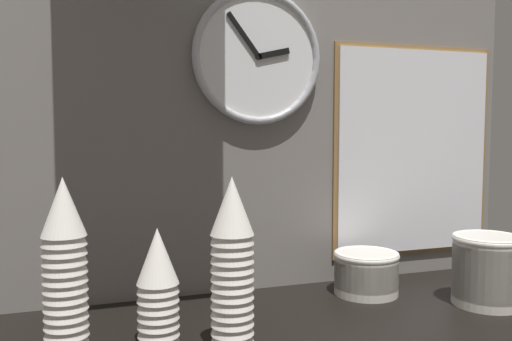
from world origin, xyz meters
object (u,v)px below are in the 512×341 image
cup_stack_center (232,265)px  menu_board (413,151)px  bowl_stack_far_right (487,269)px  cup_stack_left (65,266)px  bowl_stack_right (366,272)px  cup_stack_center_left (158,286)px  wall_clock (258,57)px

cup_stack_center → menu_board: size_ratio=0.56×
bowl_stack_far_right → menu_board: menu_board is taller
cup_stack_left → bowl_stack_far_right: bearing=-1.4°
bowl_stack_right → cup_stack_left: bearing=-168.8°
cup_stack_center → cup_stack_center_left: size_ratio=1.45×
wall_clock → cup_stack_center_left: bearing=-138.0°
cup_stack_center → cup_stack_center_left: bearing=148.1°
cup_stack_left → wall_clock: size_ratio=0.98×
bowl_stack_far_right → cup_stack_center_left: bearing=179.0°
menu_board → cup_stack_left: bearing=-164.2°
cup_stack_center → menu_board: menu_board is taller
bowl_stack_far_right → menu_board: size_ratio=0.28×
cup_stack_center_left → wall_clock: wall_clock is taller
cup_stack_center → cup_stack_left: 0.31m
wall_clock → bowl_stack_far_right: bearing=-30.2°
cup_stack_center_left → bowl_stack_far_right: (0.78, -0.01, -0.03)m
cup_stack_center → cup_stack_left: size_ratio=1.00×
cup_stack_left → menu_board: 0.99m
menu_board → wall_clock: bearing=-178.9°
cup_stack_center → cup_stack_center_left: cup_stack_center is taller
cup_stack_center → bowl_stack_right: cup_stack_center is taller
cup_stack_center → bowl_stack_right: size_ratio=2.01×
bowl_stack_far_right → bowl_stack_right: bearing=144.4°
cup_stack_left → wall_clock: bearing=28.9°
bowl_stack_right → wall_clock: bearing=155.4°
cup_stack_left → bowl_stack_right: bearing=11.2°
cup_stack_center → bowl_stack_far_right: bearing=5.7°
bowl_stack_right → menu_board: 0.39m
cup_stack_center_left → menu_board: bearing=19.7°
bowl_stack_right → cup_stack_center: bearing=-151.3°
bowl_stack_right → menu_board: bearing=29.5°
cup_stack_center → wall_clock: 0.58m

